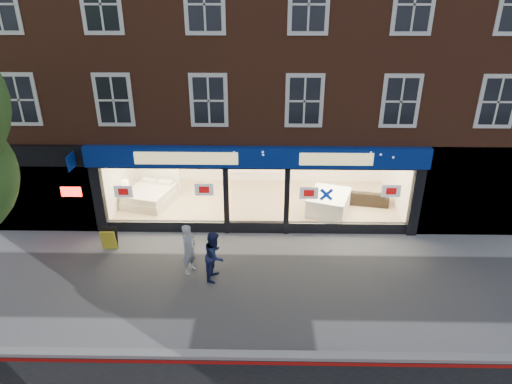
{
  "coord_description": "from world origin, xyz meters",
  "views": [
    {
      "loc": [
        0.24,
        -11.13,
        8.35
      ],
      "look_at": [
        -0.01,
        2.5,
        1.86
      ],
      "focal_mm": 32.0,
      "sensor_mm": 36.0,
      "label": 1
    }
  ],
  "objects_px": {
    "display_bed": "(151,194)",
    "pedestrian_blue": "(215,255)",
    "mattress_stack": "(329,202)",
    "sofa": "(364,196)",
    "a_board": "(110,239)",
    "pedestrian_grey": "(189,249)"
  },
  "relations": [
    {
      "from": "pedestrian_grey",
      "to": "sofa",
      "type": "bearing_deg",
      "value": -25.21
    },
    {
      "from": "display_bed",
      "to": "sofa",
      "type": "distance_m",
      "value": 8.51
    },
    {
      "from": "sofa",
      "to": "a_board",
      "type": "xyz_separation_m",
      "value": [
        -9.14,
        -3.42,
        -0.0
      ]
    },
    {
      "from": "pedestrian_grey",
      "to": "mattress_stack",
      "type": "bearing_deg",
      "value": -22.16
    },
    {
      "from": "display_bed",
      "to": "pedestrian_blue",
      "type": "xyz_separation_m",
      "value": [
        3.06,
        -4.96,
        0.36
      ]
    },
    {
      "from": "a_board",
      "to": "pedestrian_blue",
      "type": "xyz_separation_m",
      "value": [
        3.69,
        -1.55,
        0.4
      ]
    },
    {
      "from": "display_bed",
      "to": "pedestrian_grey",
      "type": "height_order",
      "value": "pedestrian_grey"
    },
    {
      "from": "a_board",
      "to": "pedestrian_blue",
      "type": "relative_size",
      "value": 0.49
    },
    {
      "from": "mattress_stack",
      "to": "pedestrian_grey",
      "type": "bearing_deg",
      "value": -140.15
    },
    {
      "from": "display_bed",
      "to": "mattress_stack",
      "type": "height_order",
      "value": "display_bed"
    },
    {
      "from": "pedestrian_blue",
      "to": "display_bed",
      "type": "bearing_deg",
      "value": 41.74
    },
    {
      "from": "pedestrian_grey",
      "to": "pedestrian_blue",
      "type": "distance_m",
      "value": 0.86
    },
    {
      "from": "a_board",
      "to": "display_bed",
      "type": "bearing_deg",
      "value": 77.87
    },
    {
      "from": "mattress_stack",
      "to": "pedestrian_blue",
      "type": "relative_size",
      "value": 1.37
    },
    {
      "from": "mattress_stack",
      "to": "pedestrian_blue",
      "type": "xyz_separation_m",
      "value": [
        -3.97,
        -4.28,
        0.33
      ]
    },
    {
      "from": "sofa",
      "to": "pedestrian_grey",
      "type": "height_order",
      "value": "pedestrian_grey"
    },
    {
      "from": "mattress_stack",
      "to": "sofa",
      "type": "xyz_separation_m",
      "value": [
        1.48,
        0.69,
        -0.07
      ]
    },
    {
      "from": "a_board",
      "to": "pedestrian_grey",
      "type": "relative_size",
      "value": 0.47
    },
    {
      "from": "sofa",
      "to": "display_bed",
      "type": "bearing_deg",
      "value": 10.76
    },
    {
      "from": "sofa",
      "to": "pedestrian_blue",
      "type": "bearing_deg",
      "value": 53.07
    },
    {
      "from": "pedestrian_blue",
      "to": "pedestrian_grey",
      "type": "bearing_deg",
      "value": 80.26
    },
    {
      "from": "pedestrian_blue",
      "to": "sofa",
      "type": "bearing_deg",
      "value": -37.53
    }
  ]
}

